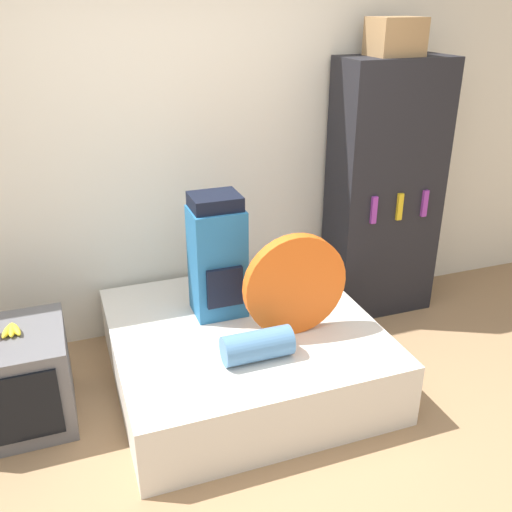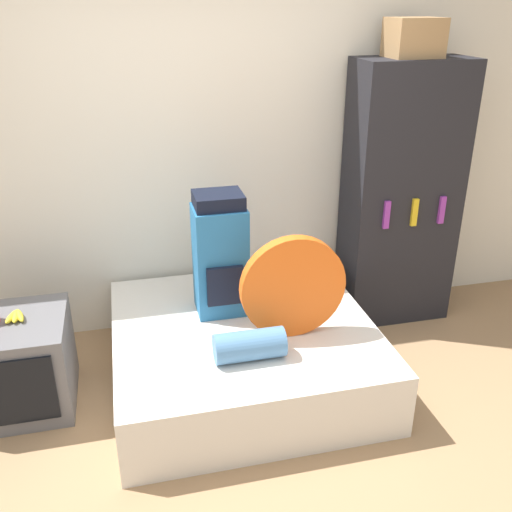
# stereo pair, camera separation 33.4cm
# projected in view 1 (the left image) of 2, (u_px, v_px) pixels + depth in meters

# --- Properties ---
(ground_plane) EXTENTS (16.00, 16.00, 0.00)m
(ground_plane) POSITION_uv_depth(u_px,v_px,m) (270.00, 471.00, 2.95)
(ground_plane) COLOR #997551
(wall_back) EXTENTS (8.00, 0.05, 2.60)m
(wall_back) POSITION_uv_depth(u_px,v_px,m) (183.00, 150.00, 3.81)
(wall_back) COLOR silver
(wall_back) RESTS_ON ground_plane
(bed) EXTENTS (1.58, 1.52, 0.40)m
(bed) POSITION_uv_depth(u_px,v_px,m) (244.00, 351.00, 3.59)
(bed) COLOR silver
(bed) RESTS_ON ground_plane
(backpack) EXTENTS (0.32, 0.31, 0.78)m
(backpack) POSITION_uv_depth(u_px,v_px,m) (217.00, 257.00, 3.50)
(backpack) COLOR #23669E
(backpack) RESTS_ON bed
(tent_bag) EXTENTS (0.62, 0.07, 0.62)m
(tent_bag) POSITION_uv_depth(u_px,v_px,m) (295.00, 285.00, 3.31)
(tent_bag) COLOR #E05B19
(tent_bag) RESTS_ON bed
(sleeping_roll) EXTENTS (0.39, 0.17, 0.17)m
(sleeping_roll) POSITION_uv_depth(u_px,v_px,m) (257.00, 345.00, 3.14)
(sleeping_roll) COLOR teal
(sleeping_roll) RESTS_ON bed
(television) EXTENTS (0.61, 0.61, 0.56)m
(television) POSITION_uv_depth(u_px,v_px,m) (14.00, 380.00, 3.19)
(television) COLOR #5B5B60
(television) RESTS_ON ground_plane
(banana_bunch) EXTENTS (0.12, 0.15, 0.04)m
(banana_bunch) POSITION_uv_depth(u_px,v_px,m) (12.00, 330.00, 3.11)
(banana_bunch) COLOR yellow
(banana_bunch) RESTS_ON television
(bookshelf) EXTENTS (0.78, 0.43, 1.88)m
(bookshelf) POSITION_uv_depth(u_px,v_px,m) (384.00, 191.00, 4.17)
(bookshelf) COLOR black
(bookshelf) RESTS_ON ground_plane
(cardboard_box) EXTENTS (0.32, 0.27, 0.24)m
(cardboard_box) POSITION_uv_depth(u_px,v_px,m) (395.00, 37.00, 3.71)
(cardboard_box) COLOR #99754C
(cardboard_box) RESTS_ON bookshelf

